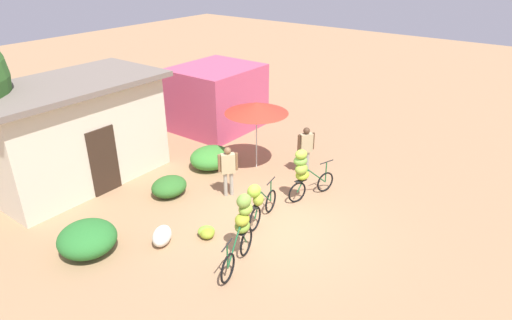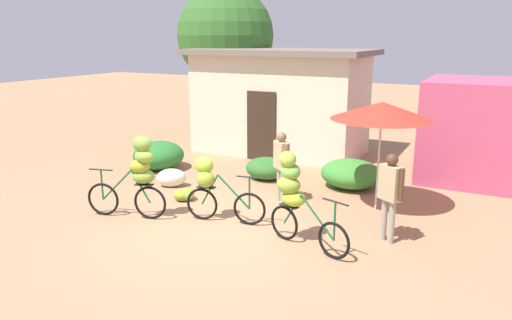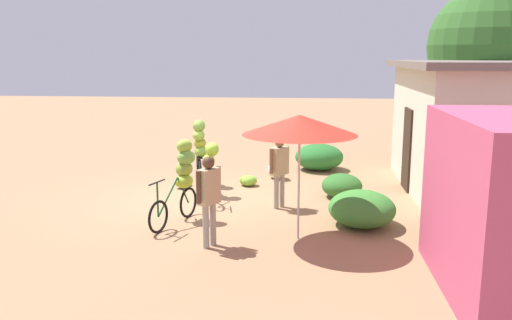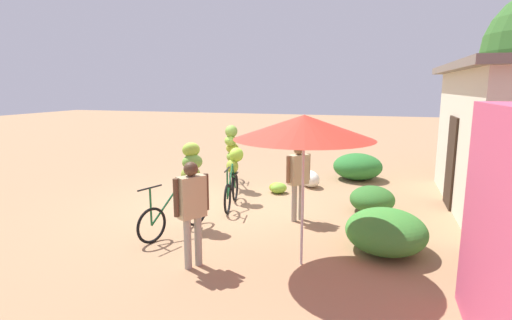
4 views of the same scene
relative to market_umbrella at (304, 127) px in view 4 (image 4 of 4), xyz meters
name	(u,v)px [view 4 (image 4 of 4)]	position (x,y,z in m)	size (l,w,h in m)	color
ground_plane	(219,205)	(-2.45, -2.34, -2.08)	(60.00, 60.00, 0.00)	#9E7752
hedge_bush_front_left	(358,167)	(-6.03, 0.48, -1.70)	(1.37, 1.38, 0.75)	#29722D
hedge_bush_front_right	(372,199)	(-2.99, 0.96, -1.80)	(1.09, 0.94, 0.55)	#2F6927
hedge_bush_mid	(386,231)	(-0.89, 1.22, -1.73)	(1.45, 1.30, 0.68)	#3A8631
market_umbrella	(304,127)	(0.00, 0.00, 0.00)	(2.02, 2.02, 2.25)	beige
bicycle_leftmost	(232,152)	(-4.04, -2.61, -1.11)	(1.64, 0.63, 1.67)	black
bicycle_near_pile	(233,172)	(-2.67, -2.08, -1.34)	(1.60, 0.48, 1.27)	black
bicycle_center_loaded	(187,181)	(-0.88, -2.32, -1.15)	(1.63, 0.71, 1.63)	black
banana_pile_on_ground	(278,188)	(-3.88, -1.34, -1.94)	(0.60, 0.62, 0.27)	#7FB936
produce_sack	(310,179)	(-4.75, -0.66, -1.86)	(0.70, 0.44, 0.44)	silver
person_vendor	(298,175)	(-1.96, -0.45, -1.14)	(0.46, 0.41, 1.54)	gray
person_bystander	(192,204)	(0.56, -1.52, -1.11)	(0.50, 0.38, 1.59)	gray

